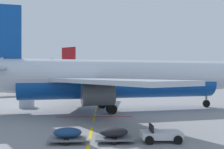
{
  "coord_description": "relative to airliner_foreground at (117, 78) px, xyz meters",
  "views": [
    {
      "loc": [
        18.9,
        -5.23,
        4.39
      ],
      "look_at": [
        20.13,
        30.51,
        4.43
      ],
      "focal_mm": 41.83,
      "sensor_mm": 36.0,
      "label": 1
    }
  ],
  "objects": [
    {
      "name": "ground",
      "position": [
        19.33,
        13.16,
        -3.95
      ],
      "size": [
        400.0,
        400.0,
        0.0
      ],
      "primitive_type": "plane",
      "color": "gray"
    },
    {
      "name": "apron_paint_markings",
      "position": [
        -2.67,
        11.28,
        -3.95
      ],
      "size": [
        8.0,
        97.19,
        0.01
      ],
      "color": "yellow",
      "rests_on": "ground"
    },
    {
      "name": "airliner_foreground",
      "position": [
        0.0,
        0.0,
        0.0
      ],
      "size": [
        34.59,
        33.82,
        12.2
      ],
      "color": "silver",
      "rests_on": "ground"
    },
    {
      "name": "airliner_mid_left",
      "position": [
        -13.22,
        62.34,
        -0.88
      ],
      "size": [
        24.58,
        25.9,
        9.48
      ],
      "color": "silver",
      "rests_on": "ground"
    },
    {
      "name": "airliner_far_center",
      "position": [
        -19.06,
        32.97,
        -0.54
      ],
      "size": [
        27.67,
        25.82,
        10.54
      ],
      "color": "white",
      "rests_on": "ground"
    },
    {
      "name": "fuel_service_truck",
      "position": [
        -8.8,
        21.49,
        -2.3
      ],
      "size": [
        7.21,
        3.24,
        3.14
      ],
      "color": "black",
      "rests_on": "ground"
    },
    {
      "name": "baggage_train",
      "position": [
        -1.02,
        -15.14,
        -3.42
      ],
      "size": [
        8.61,
        1.62,
        1.14
      ],
      "color": "silver",
      "rests_on": "ground"
    },
    {
      "name": "uld_cargo_container",
      "position": [
        -12.01,
        3.32,
        -3.15
      ],
      "size": [
        1.62,
        1.57,
        1.6
      ],
      "color": "#B7BCC6",
      "rests_on": "ground"
    },
    {
      "name": "terminal_satellite",
      "position": [
        4.49,
        128.2,
        1.12
      ],
      "size": [
        87.06,
        27.7,
        11.71
      ],
      "color": "#9E998E",
      "rests_on": "ground"
    }
  ]
}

